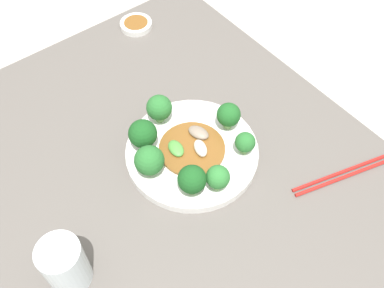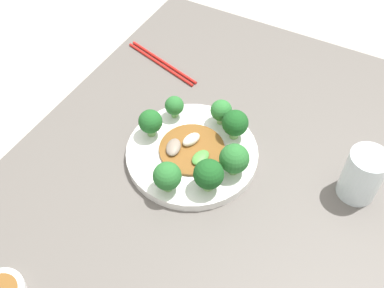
{
  "view_description": "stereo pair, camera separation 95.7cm",
  "coord_description": "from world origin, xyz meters",
  "views": [
    {
      "loc": [
        -0.41,
        0.29,
        1.5
      ],
      "look_at": [
        0.02,
        -0.05,
        0.76
      ],
      "focal_mm": 42.0,
      "sensor_mm": 36.0,
      "label": 1
    },
    {
      "loc": [
        0.54,
        0.24,
        1.47
      ],
      "look_at": [
        0.02,
        -0.05,
        0.76
      ],
      "focal_mm": 42.0,
      "sensor_mm": 36.0,
      "label": 2
    }
  ],
  "objects": [
    {
      "name": "broccoli_west",
      "position": [
        -0.09,
        -0.03,
        0.78
      ],
      "size": [
        0.05,
        0.05,
        0.06
      ],
      "color": "#89B76B",
      "rests_on": "plate"
    },
    {
      "name": "broccoli_southwest",
      "position": [
        -0.05,
        -0.13,
        0.78
      ],
      "size": [
        0.04,
        0.04,
        0.05
      ],
      "color": "#70A356",
      "rests_on": "plate"
    },
    {
      "name": "broccoli_northeast",
      "position": [
        0.08,
        0.03,
        0.79
      ],
      "size": [
        0.06,
        0.06,
        0.07
      ],
      "color": "#89B76B",
      "rests_on": "plate"
    },
    {
      "name": "stirfry_center",
      "position": [
        0.02,
        -0.05,
        0.75
      ],
      "size": [
        0.14,
        0.14,
        0.02
      ],
      "color": "brown",
      "rests_on": "plate"
    },
    {
      "name": "table",
      "position": [
        0.0,
        0.0,
        0.36
      ],
      "size": [
        1.02,
        0.8,
        0.72
      ],
      "color": "#5B5651",
      "rests_on": "ground_plane"
    },
    {
      "name": "broccoli_northwest",
      "position": [
        -0.06,
        0.01,
        0.78
      ],
      "size": [
        0.06,
        0.06,
        0.07
      ],
      "color": "#7AAD5B",
      "rests_on": "plate"
    },
    {
      "name": "plate",
      "position": [
        0.02,
        -0.05,
        0.73
      ],
      "size": [
        0.28,
        0.28,
        0.02
      ],
      "color": "white",
      "rests_on": "table"
    },
    {
      "name": "drinking_glass",
      "position": [
        -0.06,
        0.28,
        0.78
      ],
      "size": [
        0.07,
        0.07,
        0.11
      ],
      "color": "silver",
      "rests_on": "table"
    },
    {
      "name": "broccoli_north",
      "position": [
        0.02,
        0.05,
        0.78
      ],
      "size": [
        0.06,
        0.06,
        0.07
      ],
      "color": "#7AAD5B",
      "rests_on": "plate"
    },
    {
      "name": "broccoli_east",
      "position": [
        0.12,
        -0.04,
        0.78
      ],
      "size": [
        0.06,
        0.06,
        0.07
      ],
      "color": "#70A356",
      "rests_on": "plate"
    },
    {
      "name": "chopsticks",
      "position": [
        -0.22,
        -0.26,
        0.73
      ],
      "size": [
        0.08,
        0.23,
        0.01
      ],
      "color": "red",
      "rests_on": "table"
    },
    {
      "name": "broccoli_south",
      "position": [
        0.02,
        -0.14,
        0.78
      ],
      "size": [
        0.05,
        0.05,
        0.06
      ],
      "color": "#70A356",
      "rests_on": "plate"
    }
  ]
}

